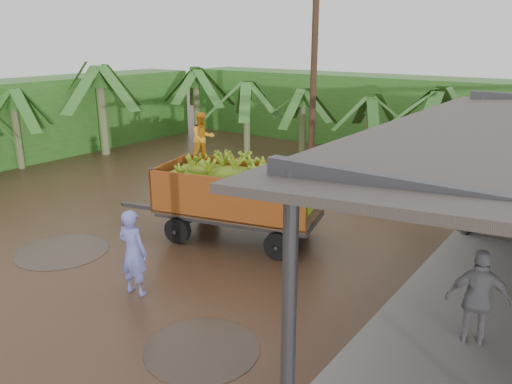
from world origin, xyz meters
TOP-DOWN VIEW (x-y plane):
  - ground at (0.00, 0.00)m, footprint 100.00×100.00m
  - hedge_north at (-2.00, 16.00)m, footprint 22.00×3.00m
  - hedge_west at (-14.00, 4.00)m, footprint 3.00×18.00m
  - banana_trailer at (0.15, 1.80)m, footprint 6.25×3.21m
  - man_blue at (0.25, -2.08)m, footprint 0.78×0.57m
  - man_grey at (6.83, 0.28)m, footprint 1.21×0.86m
  - utility_pole at (-1.01, 7.78)m, footprint 1.20×0.24m
  - banana_plants at (-6.18, 6.32)m, footprint 24.63×20.35m

SIDE VIEW (x-z plane):
  - ground at x=0.00m, z-range 0.00..0.00m
  - man_grey at x=6.83m, z-range 0.00..1.91m
  - man_blue at x=0.25m, z-range 0.00..1.97m
  - banana_trailer at x=0.15m, z-range -0.40..3.09m
  - hedge_north at x=-2.00m, z-range 0.00..3.60m
  - hedge_west at x=-14.00m, z-range 0.00..3.60m
  - banana_plants at x=-6.18m, z-range -0.35..4.02m
  - utility_pole at x=-1.01m, z-range 0.06..8.16m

